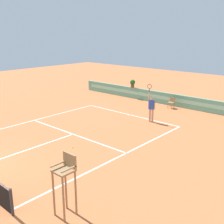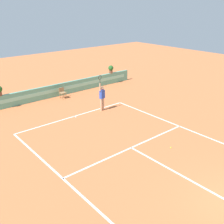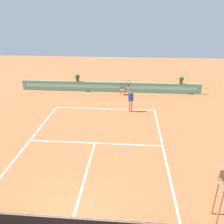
# 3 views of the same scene
# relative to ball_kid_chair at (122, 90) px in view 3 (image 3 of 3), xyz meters

# --- Properties ---
(ground_plane) EXTENTS (60.00, 60.00, 0.00)m
(ground_plane) POSITION_rel_ball_kid_chair_xyz_m (-1.32, -9.66, -0.48)
(ground_plane) COLOR #C66B3D
(court_lines) EXTENTS (8.32, 11.94, 0.01)m
(court_lines) POSITION_rel_ball_kid_chair_xyz_m (-1.32, -8.94, -0.47)
(court_lines) COLOR white
(court_lines) RESTS_ON ground
(back_wall_barrier) EXTENTS (18.00, 0.21, 1.00)m
(back_wall_barrier) POSITION_rel_ball_kid_chair_xyz_m (-1.32, 0.73, 0.02)
(back_wall_barrier) COLOR #60A88E
(back_wall_barrier) RESTS_ON ground
(ball_kid_chair) EXTENTS (0.44, 0.44, 0.85)m
(ball_kid_chair) POSITION_rel_ball_kid_chair_xyz_m (0.00, 0.00, 0.00)
(ball_kid_chair) COLOR #99754C
(ball_kid_chair) RESTS_ON ground
(tennis_player) EXTENTS (0.61, 0.28, 2.58)m
(tennis_player) POSITION_rel_ball_kid_chair_xyz_m (0.80, -4.11, 0.57)
(tennis_player) COLOR tan
(tennis_player) RESTS_ON ground
(tennis_ball_near_baseline) EXTENTS (0.07, 0.07, 0.07)m
(tennis_ball_near_baseline) POSITION_rel_ball_kid_chair_xyz_m (0.24, -10.62, -0.44)
(tennis_ball_near_baseline) COLOR #CCE033
(tennis_ball_near_baseline) RESTS_ON ground
(potted_plant_far_right) EXTENTS (0.48, 0.48, 0.72)m
(potted_plant_far_right) POSITION_rel_ball_kid_chair_xyz_m (5.64, 0.73, 0.93)
(potted_plant_far_right) COLOR brown
(potted_plant_far_right) RESTS_ON back_wall_barrier
(potted_plant_left) EXTENTS (0.48, 0.48, 0.72)m
(potted_plant_left) POSITION_rel_ball_kid_chair_xyz_m (-4.55, 0.73, 0.93)
(potted_plant_left) COLOR brown
(potted_plant_left) RESTS_ON back_wall_barrier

